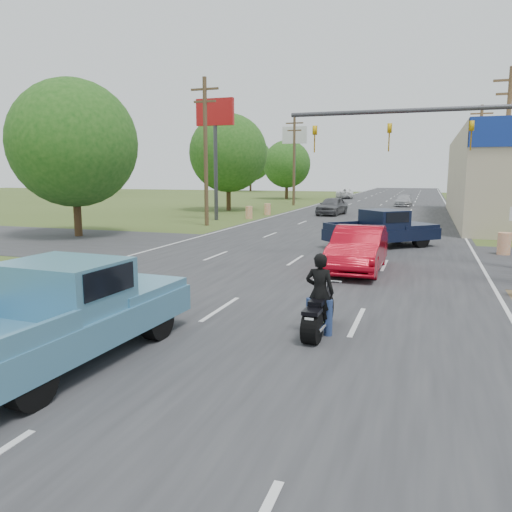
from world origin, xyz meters
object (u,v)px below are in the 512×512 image
at_px(blue_pickup, 67,310).
at_px(navy_pickup, 384,228).
at_px(distant_car_grey, 332,206).
at_px(distant_car_white, 345,193).
at_px(red_convertible, 358,249).
at_px(distant_car_silver, 404,201).
at_px(motorcycle, 319,314).
at_px(rider, 320,297).

relative_size(blue_pickup, navy_pickup, 1.08).
xyz_separation_m(distant_car_grey, distant_car_white, (-3.65, 30.45, -0.06)).
distance_m(red_convertible, blue_pickup, 11.60).
height_order(red_convertible, distant_car_grey, red_convertible).
relative_size(red_convertible, distant_car_white, 0.95).
bearing_deg(navy_pickup, distant_car_silver, 138.16).
height_order(red_convertible, motorcycle, red_convertible).
relative_size(motorcycle, blue_pickup, 0.37).
height_order(red_convertible, navy_pickup, navy_pickup).
bearing_deg(rider, distant_car_white, -79.24).
relative_size(motorcycle, distant_car_silver, 0.50).
height_order(rider, blue_pickup, blue_pickup).
relative_size(navy_pickup, distant_car_silver, 1.26).
distance_m(red_convertible, distant_car_silver, 39.61).
relative_size(red_convertible, blue_pickup, 0.83).
distance_m(motorcycle, distant_car_silver, 47.50).
bearing_deg(distant_car_grey, blue_pickup, -80.93).
relative_size(red_convertible, rider, 2.82).
bearing_deg(blue_pickup, distant_car_white, 96.88).
bearing_deg(navy_pickup, distant_car_grey, 154.98).
relative_size(navy_pickup, distant_car_grey, 1.19).
bearing_deg(distant_car_silver, rider, -88.77).
relative_size(rider, navy_pickup, 0.32).
bearing_deg(motorcycle, distant_car_grey, 102.18).
bearing_deg(distant_car_silver, red_convertible, -88.95).
relative_size(rider, distant_car_white, 0.34).
xyz_separation_m(blue_pickup, navy_pickup, (4.52, 17.41, -0.05)).
height_order(red_convertible, blue_pickup, blue_pickup).
relative_size(distant_car_silver, distant_car_white, 0.84).
bearing_deg(rider, blue_pickup, 37.34).
xyz_separation_m(rider, blue_pickup, (-4.30, -3.01, 0.10)).
distance_m(rider, distant_car_white, 64.10).
relative_size(blue_pickup, distant_car_silver, 1.36).
bearing_deg(distant_car_grey, distant_car_white, 103.63).
height_order(rider, distant_car_silver, rider).
bearing_deg(red_convertible, distant_car_white, 99.56).
relative_size(motorcycle, distant_car_grey, 0.48).
distance_m(distant_car_grey, distant_car_white, 30.67).
relative_size(motorcycle, distant_car_white, 0.42).
height_order(blue_pickup, navy_pickup, blue_pickup).
bearing_deg(motorcycle, distant_car_white, 100.75).
bearing_deg(rider, red_convertible, -86.36).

